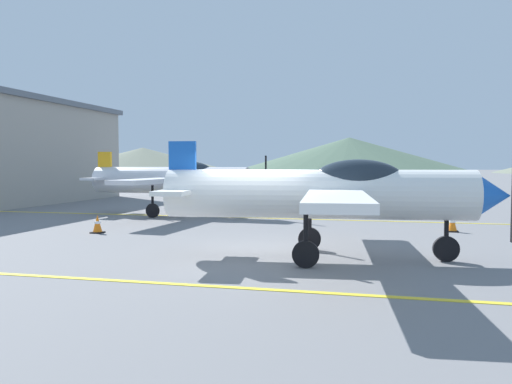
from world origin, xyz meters
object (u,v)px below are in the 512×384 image
at_px(airplane_mid, 176,179).
at_px(traffic_cone_side, 97,224).
at_px(airplane_near, 330,192).
at_px(traffic_cone_front, 452,223).

relative_size(airplane_mid, traffic_cone_side, 15.52).
bearing_deg(airplane_near, airplane_mid, 130.67).
height_order(airplane_mid, traffic_cone_side, airplane_mid).
bearing_deg(traffic_cone_front, traffic_cone_side, -164.76).
bearing_deg(airplane_mid, traffic_cone_side, -92.56).
bearing_deg(traffic_cone_side, airplane_near, -19.55).
xyz_separation_m(airplane_near, traffic_cone_side, (-7.63, 2.71, -1.25)).
distance_m(airplane_near, airplane_mid, 11.30).
xyz_separation_m(airplane_mid, traffic_cone_side, (-0.26, -5.86, -1.25)).
height_order(airplane_near, traffic_cone_front, airplane_near).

